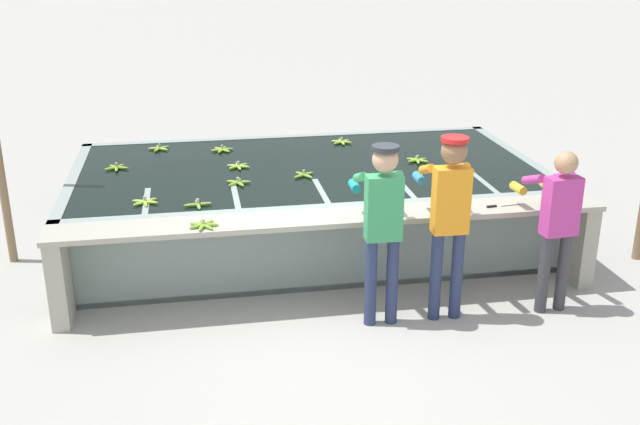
# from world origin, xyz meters

# --- Properties ---
(ground_plane) EXTENTS (80.00, 80.00, 0.00)m
(ground_plane) POSITION_xyz_m (0.00, 0.00, 0.00)
(ground_plane) COLOR #A3A099
(ground_plane) RESTS_ON ground
(wash_tank) EXTENTS (5.31, 2.88, 0.89)m
(wash_tank) POSITION_xyz_m (-0.00, 1.88, 0.44)
(wash_tank) COLOR gray
(wash_tank) RESTS_ON ground
(work_ledge) EXTENTS (5.31, 0.45, 0.89)m
(work_ledge) POSITION_xyz_m (0.00, 0.23, 0.65)
(work_ledge) COLOR #A8A393
(work_ledge) RESTS_ON ground
(worker_0) EXTENTS (0.41, 0.72, 1.70)m
(worker_0) POSITION_xyz_m (0.33, -0.26, 1.03)
(worker_0) COLOR navy
(worker_0) RESTS_ON ground
(worker_1) EXTENTS (0.42, 0.73, 1.74)m
(worker_1) POSITION_xyz_m (0.95, -0.27, 1.07)
(worker_1) COLOR navy
(worker_1) RESTS_ON ground
(worker_2) EXTENTS (0.44, 0.72, 1.57)m
(worker_2) POSITION_xyz_m (1.99, -0.30, 0.94)
(worker_2) COLOR #38383D
(worker_2) RESTS_ON ground
(banana_bunch_floating_0) EXTENTS (0.28, 0.27, 0.08)m
(banana_bunch_floating_0) POSITION_xyz_m (-2.15, 2.13, 0.91)
(banana_bunch_floating_0) COLOR #7FAD33
(banana_bunch_floating_0) RESTS_ON wash_tank
(banana_bunch_floating_1) EXTENTS (0.27, 0.28, 0.08)m
(banana_bunch_floating_1) POSITION_xyz_m (-1.78, 0.89, 0.91)
(banana_bunch_floating_1) COLOR #9EC642
(banana_bunch_floating_1) RESTS_ON wash_tank
(banana_bunch_floating_2) EXTENTS (0.27, 0.28, 0.08)m
(banana_bunch_floating_2) POSITION_xyz_m (0.59, 2.80, 0.91)
(banana_bunch_floating_2) COLOR #93BC3D
(banana_bunch_floating_2) RESTS_ON wash_tank
(banana_bunch_floating_3) EXTENTS (0.27, 0.28, 0.08)m
(banana_bunch_floating_3) POSITION_xyz_m (-1.69, 2.89, 0.91)
(banana_bunch_floating_3) COLOR #93BC3D
(banana_bunch_floating_3) RESTS_ON wash_tank
(banana_bunch_floating_4) EXTENTS (0.28, 0.27, 0.08)m
(banana_bunch_floating_4) POSITION_xyz_m (-0.93, 2.69, 0.91)
(banana_bunch_floating_4) COLOR #8CB738
(banana_bunch_floating_4) RESTS_ON wash_tank
(banana_bunch_floating_5) EXTENTS (0.27, 0.28, 0.08)m
(banana_bunch_floating_5) POSITION_xyz_m (-0.83, 1.35, 0.91)
(banana_bunch_floating_5) COLOR #75A333
(banana_bunch_floating_5) RESTS_ON wash_tank
(banana_bunch_floating_6) EXTENTS (0.27, 0.28, 0.08)m
(banana_bunch_floating_6) POSITION_xyz_m (-0.78, 1.95, 0.91)
(banana_bunch_floating_6) COLOR #93BC3D
(banana_bunch_floating_6) RESTS_ON wash_tank
(banana_bunch_floating_7) EXTENTS (0.28, 0.28, 0.08)m
(banana_bunch_floating_7) POSITION_xyz_m (1.57, 1.35, 0.91)
(banana_bunch_floating_7) COLOR #93BC3D
(banana_bunch_floating_7) RESTS_ON wash_tank
(banana_bunch_floating_8) EXTENTS (0.26, 0.26, 0.08)m
(banana_bunch_floating_8) POSITION_xyz_m (-0.10, 1.49, 0.91)
(banana_bunch_floating_8) COLOR #75A333
(banana_bunch_floating_8) RESTS_ON wash_tank
(banana_bunch_floating_9) EXTENTS (0.28, 0.28, 0.08)m
(banana_bunch_floating_9) POSITION_xyz_m (1.30, 1.83, 0.91)
(banana_bunch_floating_9) COLOR #7FAD33
(banana_bunch_floating_9) RESTS_ON wash_tank
(banana_bunch_floating_10) EXTENTS (0.28, 0.28, 0.08)m
(banana_bunch_floating_10) POSITION_xyz_m (-1.27, 0.72, 0.91)
(banana_bunch_floating_10) COLOR #75A333
(banana_bunch_floating_10) RESTS_ON wash_tank
(banana_bunch_ledge_0) EXTENTS (0.28, 0.28, 0.08)m
(banana_bunch_ledge_0) POSITION_xyz_m (-1.23, 0.14, 0.91)
(banana_bunch_ledge_0) COLOR #75A333
(banana_bunch_ledge_0) RESTS_ON work_ledge
(knife_0) EXTENTS (0.35, 0.07, 0.02)m
(knife_0) POSITION_xyz_m (1.61, 0.19, 0.90)
(knife_0) COLOR silver
(knife_0) RESTS_ON work_ledge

